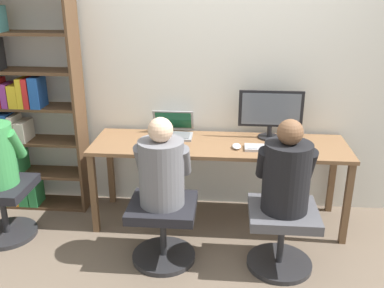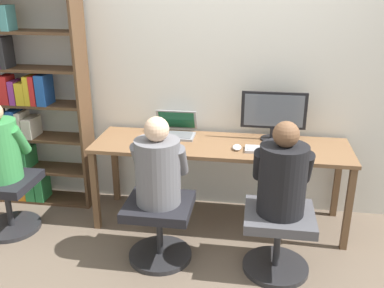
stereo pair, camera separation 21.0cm
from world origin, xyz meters
name	(u,v)px [view 1 (the left image)]	position (x,y,z in m)	size (l,w,h in m)	color
ground_plane	(216,239)	(0.00, 0.00, 0.00)	(14.00, 14.00, 0.00)	brown
wall_back	(222,64)	(0.00, 0.66, 1.30)	(10.00, 0.05, 2.60)	silver
desk	(219,151)	(0.00, 0.30, 0.65)	(2.08, 0.60, 0.72)	brown
desktop_monitor	(271,113)	(0.42, 0.47, 0.94)	(0.53, 0.19, 0.41)	black
laptop	(172,131)	(-0.41, 0.46, 0.76)	(0.35, 0.29, 0.20)	gray
keyboard	(273,148)	(0.42, 0.20, 0.73)	(0.44, 0.14, 0.03)	#B2B2B7
computer_mouse_by_keyboard	(236,146)	(0.14, 0.20, 0.73)	(0.07, 0.12, 0.03)	silver
office_chair_left	(282,232)	(0.47, -0.30, 0.29)	(0.48, 0.47, 0.47)	#262628
office_chair_right	(163,225)	(-0.39, -0.29, 0.29)	(0.48, 0.47, 0.47)	#262628
person_at_monitor	(287,172)	(0.47, -0.30, 0.75)	(0.40, 0.34, 0.65)	black
person_at_laptop	(162,168)	(-0.39, -0.28, 0.74)	(0.39, 0.33, 0.64)	slate
bookshelf	(17,112)	(-1.75, 0.44, 0.90)	(0.88, 0.27, 1.89)	#513823
office_chair_side	(3,204)	(-1.71, -0.09, 0.29)	(0.48, 0.47, 0.47)	#262628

